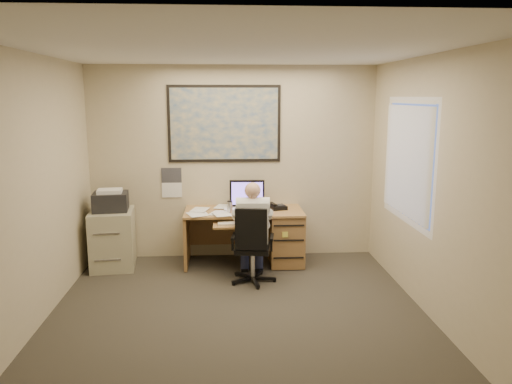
{
  "coord_description": "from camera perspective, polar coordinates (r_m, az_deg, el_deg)",
  "views": [
    {
      "loc": [
        -0.13,
        -4.73,
        2.28
      ],
      "look_at": [
        0.26,
        1.3,
        1.11
      ],
      "focal_mm": 35.0,
      "sensor_mm": 36.0,
      "label": 1
    }
  ],
  "objects": [
    {
      "name": "desk",
      "position": [
        6.9,
        1.36,
        -4.51
      ],
      "size": [
        1.6,
        0.97,
        1.13
      ],
      "color": "#AE824A",
      "rests_on": "ground"
    },
    {
      "name": "world_map",
      "position": [
        6.97,
        -3.64,
        7.78
      ],
      "size": [
        1.56,
        0.03,
        1.06
      ],
      "primitive_type": "cube",
      "color": "#1E4C93",
      "rests_on": "room_shell"
    },
    {
      "name": "window_blinds",
      "position": [
        5.96,
        16.99,
        3.42
      ],
      "size": [
        0.06,
        1.4,
        1.3
      ],
      "primitive_type": null,
      "color": "beige",
      "rests_on": "room_shell"
    },
    {
      "name": "person",
      "position": [
        6.18,
        -0.4,
        -4.62
      ],
      "size": [
        0.54,
        0.76,
        1.25
      ],
      "primitive_type": null,
      "rotation": [
        0.0,
        0.0,
        -0.03
      ],
      "color": "silver",
      "rests_on": "office_chair"
    },
    {
      "name": "wall_calendar",
      "position": [
        7.11,
        -9.62,
        1.06
      ],
      "size": [
        0.28,
        0.01,
        0.42
      ],
      "primitive_type": "cube",
      "color": "white",
      "rests_on": "room_shell"
    },
    {
      "name": "office_chair",
      "position": [
        6.2,
        -0.29,
        -7.83
      ],
      "size": [
        0.66,
        0.66,
        0.98
      ],
      "rotation": [
        0.0,
        0.0,
        -0.15
      ],
      "color": "black",
      "rests_on": "ground"
    },
    {
      "name": "filing_cabinet",
      "position": [
        6.99,
        -16.09,
        -4.59
      ],
      "size": [
        0.62,
        0.72,
        1.07
      ],
      "rotation": [
        0.0,
        0.0,
        0.1
      ],
      "color": "#ACA88B",
      "rests_on": "ground"
    },
    {
      "name": "room_shell",
      "position": [
        4.82,
        -2.1,
        -0.19
      ],
      "size": [
        4.0,
        4.5,
        2.7
      ],
      "color": "#312E26",
      "rests_on": "ground"
    }
  ]
}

